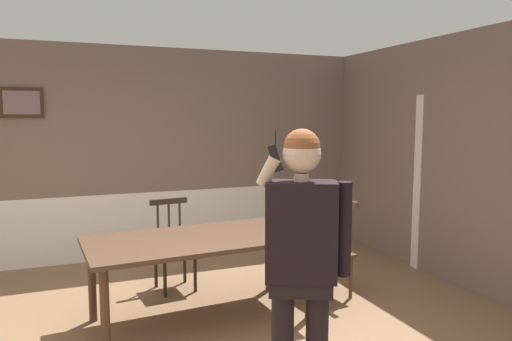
{
  "coord_description": "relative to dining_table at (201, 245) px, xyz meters",
  "views": [
    {
      "loc": [
        -0.84,
        -3.47,
        1.84
      ],
      "look_at": [
        0.33,
        -0.51,
        1.48
      ],
      "focal_mm": 33.2,
      "sensor_mm": 36.0,
      "label": 1
    }
  ],
  "objects": [
    {
      "name": "chair_by_doorway",
      "position": [
        -0.07,
        0.89,
        -0.24
      ],
      "size": [
        0.45,
        0.45,
        0.96
      ],
      "rotation": [
        0.0,
        0.0,
        3.25
      ],
      "color": "#2D2319",
      "rests_on": "ground_plane"
    },
    {
      "name": "chair_near_window",
      "position": [
        1.38,
        0.1,
        -0.22
      ],
      "size": [
        0.52,
        0.52,
        1.0
      ],
      "rotation": [
        0.0,
        0.0,
        1.72
      ],
      "color": "#513823",
      "rests_on": "ground_plane"
    },
    {
      "name": "room_right_partition",
      "position": [
        2.88,
        -0.54,
        0.67
      ],
      "size": [
        0.13,
        5.64,
        2.74
      ],
      "color": "#756056",
      "rests_on": "ground_plane"
    },
    {
      "name": "room_back_partition",
      "position": [
        -0.22,
        2.27,
        0.63
      ],
      "size": [
        6.21,
        0.17,
        2.74
      ],
      "color": "#756056",
      "rests_on": "ground_plane"
    },
    {
      "name": "person_figure",
      "position": [
        0.23,
        -1.53,
        0.34
      ],
      "size": [
        0.54,
        0.39,
        1.77
      ],
      "rotation": [
        0.0,
        0.0,
        2.7
      ],
      "color": "black",
      "rests_on": "ground_plane"
    },
    {
      "name": "dining_table",
      "position": [
        0.0,
        0.0,
        0.0
      ],
      "size": [
        2.05,
        1.14,
        0.77
      ],
      "rotation": [
        0.0,
        0.0,
        0.07
      ],
      "color": "#4C3323",
      "rests_on": "ground_plane"
    }
  ]
}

